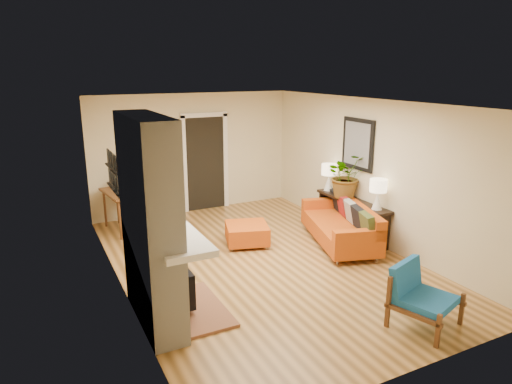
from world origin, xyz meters
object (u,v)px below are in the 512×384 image
sofa (343,225)px  lamp_near (378,191)px  ottoman (247,233)px  lamp_far (329,174)px  houseplant (346,175)px  blue_chair (418,292)px  dining_table (130,198)px  console_table (352,207)px

sofa → lamp_near: size_ratio=4.09×
ottoman → sofa: bearing=-24.7°
lamp_far → houseplant: houseplant is taller
ottoman → lamp_near: bearing=-31.6°
blue_chair → dining_table: 5.69m
blue_chair → console_table: bearing=67.1°
sofa → lamp_near: bearing=-53.1°
ottoman → houseplant: houseplant is taller
ottoman → blue_chair: (0.75, -3.36, 0.20)m
lamp_far → dining_table: bearing=157.2°
sofa → console_table: 0.46m
sofa → blue_chair: 2.76m
blue_chair → dining_table: size_ratio=0.50×
houseplant → ottoman: bearing=170.7°
ottoman → dining_table: 2.49m
sofa → houseplant: 0.96m
sofa → dining_table: dining_table is taller
sofa → lamp_far: 1.26m
lamp_near → houseplant: (-0.01, 0.88, 0.09)m
ottoman → lamp_far: size_ratio=1.72×
lamp_far → console_table: bearing=-90.0°
sofa → dining_table: 4.16m
ottoman → blue_chair: 3.45m
lamp_near → houseplant: 0.88m
lamp_near → ottoman: bearing=148.4°
lamp_near → houseplant: size_ratio=0.63×
console_table → lamp_far: 0.91m
console_table → houseplant: houseplant is taller
sofa → blue_chair: size_ratio=2.37×
blue_chair → lamp_far: size_ratio=1.72×
lamp_far → houseplant: bearing=-91.0°
sofa → ottoman: bearing=155.3°
sofa → ottoman: size_ratio=2.39×
console_table → lamp_far: bearing=90.0°
console_table → lamp_near: (0.00, -0.67, 0.49)m
blue_chair → lamp_near: 2.56m
ottoman → lamp_near: size_ratio=1.72×
sofa → lamp_far: bearing=70.7°
ottoman → houseplant: bearing=-9.3°
lamp_far → blue_chair: bearing=-108.4°
lamp_far → lamp_near: bearing=-90.0°
ottoman → console_table: (1.95, -0.53, 0.36)m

